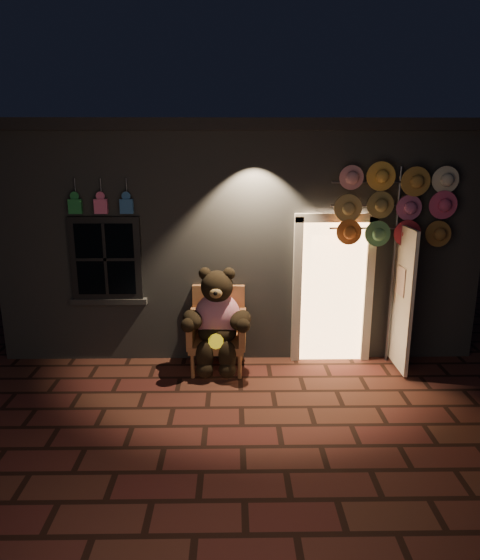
{
  "coord_description": "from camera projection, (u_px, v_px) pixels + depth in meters",
  "views": [
    {
      "loc": [
        -0.1,
        -5.49,
        3.06
      ],
      "look_at": [
        -0.0,
        1.0,
        1.35
      ],
      "focal_mm": 32.0,
      "sensor_mm": 36.0,
      "label": 1
    }
  ],
  "objects": [
    {
      "name": "ground",
      "position": [
        241.0,
        407.0,
        6.09
      ],
      "size": [
        60.0,
        60.0,
        0.0
      ],
      "primitive_type": "plane",
      "color": "#4F2A1E",
      "rests_on": "ground"
    },
    {
      "name": "hat_rack",
      "position": [
        396.0,
        208.0,
        6.77
      ],
      "size": [
        1.69,
        0.22,
        2.85
      ],
      "color": "#59595E",
      "rests_on": "ground"
    },
    {
      "name": "wicker_armchair",
      "position": [
        218.0,
        329.0,
        7.11
      ],
      "size": [
        0.83,
        0.75,
        1.16
      ],
      "rotation": [
        0.0,
        0.0,
        -0.04
      ],
      "color": "#A56340",
      "rests_on": "ground"
    },
    {
      "name": "teddy_bear",
      "position": [
        217.0,
        320.0,
        6.92
      ],
      "size": [
        1.05,
        0.83,
        1.45
      ],
      "rotation": [
        0.0,
        0.0,
        -0.04
      ],
      "color": "#C81544",
      "rests_on": "ground"
    },
    {
      "name": "shop_building",
      "position": [
        238.0,
        221.0,
        9.51
      ],
      "size": [
        7.3,
        5.95,
        3.51
      ],
      "color": "slate",
      "rests_on": "ground"
    }
  ]
}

